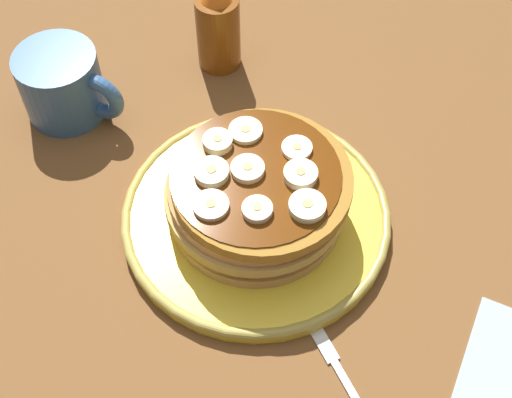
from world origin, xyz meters
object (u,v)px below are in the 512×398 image
(banana_slice_4, at_px, (211,172))
(fork, at_px, (346,382))
(banana_slice_7, at_px, (301,175))
(banana_slice_1, at_px, (257,210))
(syrup_bottle, at_px, (218,26))
(coffee_mug, at_px, (64,84))
(banana_slice_2, at_px, (246,131))
(banana_slice_8, at_px, (218,142))
(banana_slice_0, at_px, (246,173))
(banana_slice_5, at_px, (297,149))
(banana_slice_3, at_px, (211,206))
(plate, at_px, (256,216))
(banana_slice_6, at_px, (307,206))
(pancake_stack, at_px, (255,194))

(banana_slice_4, distance_m, fork, 0.22)
(banana_slice_7, relative_size, fork, 0.30)
(banana_slice_1, height_order, syrup_bottle, syrup_bottle)
(coffee_mug, relative_size, syrup_bottle, 1.00)
(banana_slice_2, height_order, fork, banana_slice_2)
(banana_slice_1, bearing_deg, banana_slice_8, 139.06)
(banana_slice_7, xyz_separation_m, banana_slice_8, (-0.09, 0.01, 0.00))
(banana_slice_8, distance_m, coffee_mug, 0.21)
(banana_slice_0, height_order, banana_slice_8, banana_slice_8)
(banana_slice_5, bearing_deg, banana_slice_7, -62.98)
(banana_slice_2, xyz_separation_m, banana_slice_3, (0.01, -0.09, 0.00))
(banana_slice_3, bearing_deg, fork, -25.06)
(banana_slice_7, relative_size, syrup_bottle, 0.26)
(coffee_mug, bearing_deg, plate, -12.84)
(banana_slice_6, xyz_separation_m, fork, (0.08, -0.11, -0.08))
(banana_slice_1, relative_size, banana_slice_2, 0.85)
(syrup_bottle, bearing_deg, banana_slice_5, -44.74)
(coffee_mug, bearing_deg, pancake_stack, -12.95)
(banana_slice_8, distance_m, fork, 0.25)
(pancake_stack, bearing_deg, plate, 11.72)
(banana_slice_3, distance_m, coffee_mug, 0.25)
(banana_slice_2, bearing_deg, pancake_stack, -56.79)
(banana_slice_4, xyz_separation_m, banana_slice_6, (0.09, -0.00, 0.00))
(pancake_stack, xyz_separation_m, banana_slice_1, (0.02, -0.04, 0.03))
(banana_slice_6, height_order, banana_slice_7, same)
(banana_slice_5, relative_size, banana_slice_8, 1.03)
(banana_slice_4, bearing_deg, banana_slice_8, 105.77)
(banana_slice_5, distance_m, banana_slice_7, 0.03)
(banana_slice_4, height_order, banana_slice_7, same)
(banana_slice_3, relative_size, banana_slice_7, 1.04)
(banana_slice_6, bearing_deg, pancake_stack, 163.14)
(banana_slice_0, bearing_deg, banana_slice_2, 113.75)
(pancake_stack, height_order, banana_slice_7, banana_slice_7)
(plate, relative_size, pancake_stack, 1.48)
(banana_slice_0, distance_m, banana_slice_4, 0.03)
(pancake_stack, xyz_separation_m, coffee_mug, (-0.25, 0.06, -0.01))
(banana_slice_4, height_order, coffee_mug, banana_slice_4)
(pancake_stack, bearing_deg, banana_slice_0, -150.63)
(syrup_bottle, bearing_deg, banana_slice_7, -47.08)
(banana_slice_7, relative_size, coffee_mug, 0.26)
(banana_slice_4, bearing_deg, pancake_stack, 24.46)
(banana_slice_3, bearing_deg, banana_slice_5, 62.94)
(plate, xyz_separation_m, banana_slice_0, (-0.01, -0.00, 0.07))
(banana_slice_5, relative_size, banana_slice_6, 0.87)
(banana_slice_1, relative_size, banana_slice_6, 0.83)
(banana_slice_8, bearing_deg, banana_slice_5, 18.29)
(plate, bearing_deg, banana_slice_3, -114.23)
(plate, height_order, coffee_mug, coffee_mug)
(plate, bearing_deg, banana_slice_1, -65.39)
(coffee_mug, distance_m, fork, 0.43)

